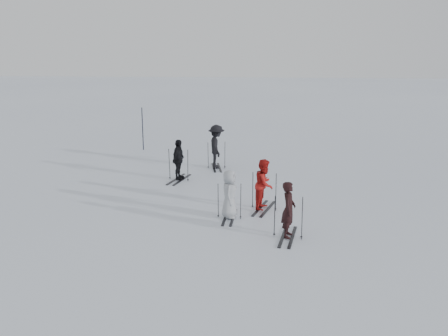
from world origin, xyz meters
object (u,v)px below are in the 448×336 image
Objects in this scene: skier_grey at (229,195)px; skier_red at (264,185)px; skier_uphill_left at (178,160)px; skier_near_dark at (289,210)px; skier_uphill_far at (216,147)px; piste_marker at (143,129)px.

skier_red is at bearing -46.15° from skier_grey.
skier_near_dark is at bearing -130.45° from skier_uphill_left.
skier_uphill_far is (-2.10, 5.47, 0.11)m from skier_red.
skier_uphill_left is at bearing 61.96° from skier_red.
skier_grey is at bearing 59.96° from skier_near_dark.
skier_uphill_far is at bearing 29.29° from skier_near_dark.
skier_near_dark is 0.86× the size of skier_uphill_far.
skier_red is 1.03× the size of skier_uphill_left.
skier_uphill_far is at bearing -19.37° from skier_uphill_left.
skier_uphill_far is (-2.79, 7.93, 0.14)m from skier_near_dark.
skier_near_dark is at bearing -126.51° from skier_grey.
piste_marker reaches higher than skier_red.
skier_uphill_far is at bearing 37.30° from skier_red.
skier_red is 1.09× the size of skier_grey.
skier_grey is 4.94m from skier_uphill_left.
skier_uphill_left is 6.25m from piste_marker.
skier_uphill_left reaches higher than skier_near_dark.
skier_near_dark is at bearing -58.73° from piste_marker.
piste_marker is (-5.14, 9.93, 0.33)m from skier_grey.
skier_uphill_far is 0.87× the size of piste_marker.
skier_uphill_far reaches higher than skier_near_dark.
skier_red is at bearing -168.76° from skier_uphill_far.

